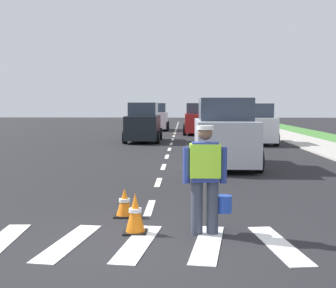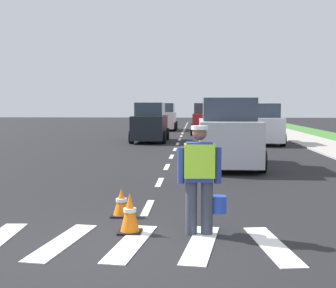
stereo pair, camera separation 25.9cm
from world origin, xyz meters
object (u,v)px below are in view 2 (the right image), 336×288
car_outgoing_ahead (228,135)px  road_worker (201,174)px  car_oncoming_second (150,124)px  traffic_cone_near (121,202)px  car_oncoming_third (164,118)px  traffic_cone_far (130,213)px  car_parked_far (261,125)px  car_outgoing_far (205,120)px

car_outgoing_ahead → road_worker: bearing=-96.7°
car_outgoing_ahead → car_oncoming_second: bearing=108.8°
traffic_cone_near → car_outgoing_ahead: 7.36m
car_outgoing_ahead → car_oncoming_third: bearing=99.2°
traffic_cone_near → road_worker: bearing=-38.0°
traffic_cone_far → car_parked_far: bearing=75.7°
traffic_cone_near → traffic_cone_far: size_ratio=0.81×
road_worker → car_outgoing_far: 24.74m
road_worker → car_oncoming_second: 18.47m
traffic_cone_far → car_oncoming_second: bearing=94.6°
road_worker → car_outgoing_ahead: bearing=83.3°
car_oncoming_third → car_oncoming_second: 11.69m
car_oncoming_second → car_outgoing_far: (3.10, 6.44, -0.00)m
road_worker → traffic_cone_far: road_worker is taller
road_worker → car_oncoming_second: (-2.55, 18.29, 0.05)m
car_parked_far → car_oncoming_third: car_oncoming_third is taller
car_oncoming_second → traffic_cone_near: bearing=-86.2°
car_parked_far → car_outgoing_far: (-2.71, 7.61, 0.02)m
car_oncoming_third → car_outgoing_far: bearing=-59.1°
car_oncoming_second → car_oncoming_third: bearing=90.2°
car_parked_far → car_outgoing_ahead: (-2.31, -9.09, 0.07)m
traffic_cone_far → car_oncoming_third: bearing=92.9°
car_outgoing_ahead → car_outgoing_far: car_outgoing_ahead is taller
traffic_cone_far → car_oncoming_second: 18.34m
car_oncoming_third → car_outgoing_ahead: car_outgoing_ahead is taller
car_outgoing_far → traffic_cone_near: bearing=-94.7°
car_parked_far → car_outgoing_far: bearing=109.6°
car_parked_far → car_oncoming_second: car_oncoming_second is taller
traffic_cone_far → car_parked_far: 17.66m
traffic_cone_far → car_outgoing_ahead: car_outgoing_ahead is taller
car_oncoming_third → car_oncoming_second: (0.04, -11.69, -0.01)m
car_parked_far → car_outgoing_far: 8.08m
car_outgoing_far → car_parked_far: bearing=-70.4°
car_outgoing_ahead → car_outgoing_far: (-0.40, 16.71, -0.05)m
traffic_cone_near → traffic_cone_far: bearing=-74.3°
car_outgoing_far → car_outgoing_ahead: bearing=-88.6°
traffic_cone_far → car_outgoing_ahead: 8.30m
car_outgoing_ahead → car_oncoming_second: car_outgoing_ahead is taller
road_worker → car_parked_far: bearing=79.2°
traffic_cone_near → car_oncoming_third: 28.92m
traffic_cone_far → car_outgoing_far: (1.64, 24.72, 0.67)m
road_worker → car_oncoming_second: size_ratio=0.38×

